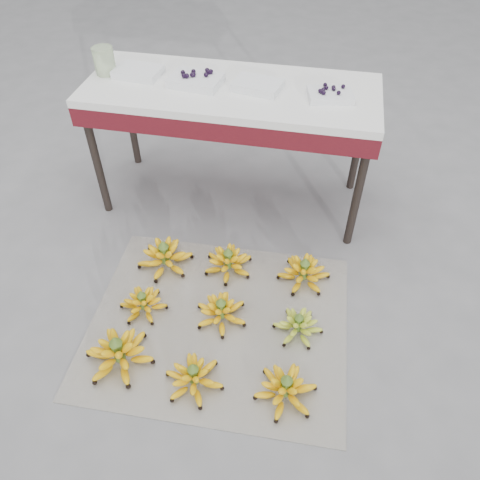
% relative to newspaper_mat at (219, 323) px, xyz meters
% --- Properties ---
extents(ground, '(60.00, 60.00, 0.00)m').
position_rel_newspaper_mat_xyz_m(ground, '(-0.08, -0.04, -0.00)').
color(ground, slate).
rests_on(ground, ground).
extents(newspaper_mat, '(1.28, 1.09, 0.01)m').
position_rel_newspaper_mat_xyz_m(newspaper_mat, '(0.00, 0.00, 0.00)').
color(newspaper_mat, silver).
rests_on(newspaper_mat, ground).
extents(bunch_front_left, '(0.38, 0.38, 0.19)m').
position_rel_newspaper_mat_xyz_m(bunch_front_left, '(-0.39, -0.30, 0.07)').
color(bunch_front_left, '#FBCC00').
rests_on(bunch_front_left, newspaper_mat).
extents(bunch_front_center, '(0.34, 0.34, 0.16)m').
position_rel_newspaper_mat_xyz_m(bunch_front_center, '(-0.03, -0.34, 0.06)').
color(bunch_front_center, '#FBCC00').
rests_on(bunch_front_center, newspaper_mat).
extents(bunch_front_right, '(0.30, 0.30, 0.17)m').
position_rel_newspaper_mat_xyz_m(bunch_front_right, '(0.37, -0.32, 0.06)').
color(bunch_front_right, '#FBCC00').
rests_on(bunch_front_right, newspaper_mat).
extents(bunch_mid_left, '(0.25, 0.25, 0.14)m').
position_rel_newspaper_mat_xyz_m(bunch_mid_left, '(-0.39, 0.01, 0.05)').
color(bunch_mid_left, '#FBCC00').
rests_on(bunch_mid_left, newspaper_mat).
extents(bunch_mid_center, '(0.32, 0.32, 0.16)m').
position_rel_newspaper_mat_xyz_m(bunch_mid_center, '(0.01, 0.03, 0.06)').
color(bunch_mid_center, '#FBCC00').
rests_on(bunch_mid_center, newspaper_mat).
extents(bunch_mid_right, '(0.24, 0.24, 0.14)m').
position_rel_newspaper_mat_xyz_m(bunch_mid_right, '(0.39, 0.03, 0.05)').
color(bunch_mid_right, '#89A92C').
rests_on(bunch_mid_right, newspaper_mat).
extents(bunch_back_left, '(0.31, 0.31, 0.18)m').
position_rel_newspaper_mat_xyz_m(bunch_back_left, '(-0.37, 0.32, 0.06)').
color(bunch_back_left, '#FBCC00').
rests_on(bunch_back_left, newspaper_mat).
extents(bunch_back_center, '(0.34, 0.34, 0.16)m').
position_rel_newspaper_mat_xyz_m(bunch_back_center, '(-0.03, 0.36, 0.06)').
color(bunch_back_center, '#FBCC00').
rests_on(bunch_back_center, newspaper_mat).
extents(bunch_back_right, '(0.28, 0.28, 0.17)m').
position_rel_newspaper_mat_xyz_m(bunch_back_right, '(0.38, 0.36, 0.06)').
color(bunch_back_right, '#FBCC00').
rests_on(bunch_back_right, newspaper_mat).
extents(vendor_table, '(1.58, 0.63, 0.76)m').
position_rel_newspaper_mat_xyz_m(vendor_table, '(-0.14, 0.97, 0.67)').
color(vendor_table, black).
rests_on(vendor_table, ground).
extents(tray_far_left, '(0.26, 0.20, 0.04)m').
position_rel_newspaper_mat_xyz_m(tray_far_left, '(-0.66, 1.00, 0.78)').
color(tray_far_left, silver).
rests_on(tray_far_left, vendor_table).
extents(tray_left, '(0.29, 0.23, 0.07)m').
position_rel_newspaper_mat_xyz_m(tray_left, '(-0.33, 0.96, 0.78)').
color(tray_left, silver).
rests_on(tray_left, vendor_table).
extents(tray_right, '(0.28, 0.22, 0.04)m').
position_rel_newspaper_mat_xyz_m(tray_right, '(0.01, 0.98, 0.78)').
color(tray_right, silver).
rests_on(tray_right, vendor_table).
extents(tray_far_right, '(0.25, 0.21, 0.06)m').
position_rel_newspaper_mat_xyz_m(tray_far_right, '(0.39, 0.95, 0.78)').
color(tray_far_right, silver).
rests_on(tray_far_right, vendor_table).
extents(glass_jar, '(0.14, 0.14, 0.14)m').
position_rel_newspaper_mat_xyz_m(glass_jar, '(-0.85, 0.99, 0.83)').
color(glass_jar, beige).
rests_on(glass_jar, vendor_table).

